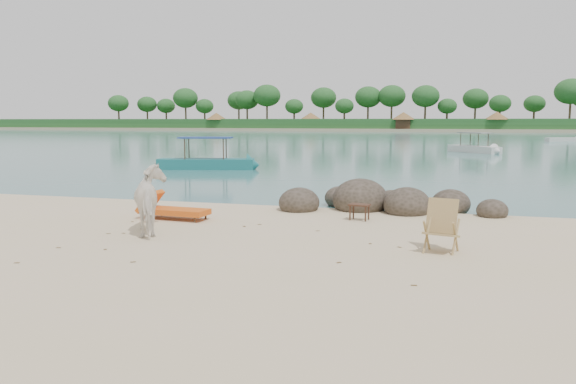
# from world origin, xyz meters

# --- Properties ---
(water) EXTENTS (400.00, 400.00, 0.00)m
(water) POSITION_xyz_m (0.00, 90.00, 0.00)
(water) COLOR #397270
(water) RESTS_ON ground
(far_shore) EXTENTS (420.00, 90.00, 1.40)m
(far_shore) POSITION_xyz_m (0.00, 170.00, 0.00)
(far_shore) COLOR tan
(far_shore) RESTS_ON ground
(far_scenery) EXTENTS (420.00, 18.00, 9.50)m
(far_scenery) POSITION_xyz_m (0.03, 136.70, 3.14)
(far_scenery) COLOR #1E4C1E
(far_scenery) RESTS_ON ground
(boulders) EXTENTS (6.43, 3.01, 1.23)m
(boulders) POSITION_xyz_m (1.81, 6.09, 0.23)
(boulders) COLOR #312A20
(boulders) RESTS_ON ground
(cow) EXTENTS (1.78, 2.03, 1.59)m
(cow) POSITION_xyz_m (-2.81, 1.19, 0.79)
(cow) COLOR white
(cow) RESTS_ON ground
(side_table) EXTENTS (0.59, 0.44, 0.43)m
(side_table) POSITION_xyz_m (1.57, 4.16, 0.21)
(side_table) COLOR #362215
(side_table) RESTS_ON ground
(lounge_chair) EXTENTS (2.15, 0.89, 0.63)m
(lounge_chair) POSITION_xyz_m (-3.11, 2.98, 0.32)
(lounge_chair) COLOR #C64117
(lounge_chair) RESTS_ON ground
(deck_chair) EXTENTS (0.83, 0.88, 1.04)m
(deck_chair) POSITION_xyz_m (3.69, 0.99, 0.52)
(deck_chair) COLOR tan
(deck_chair) RESTS_ON ground
(boat_near) EXTENTS (6.09, 2.77, 2.90)m
(boat_near) POSITION_xyz_m (-9.20, 18.43, 1.45)
(boat_near) COLOR #196265
(boat_near) RESTS_ON water
(boat_mid) EXTENTS (4.78, 5.09, 2.78)m
(boat_mid) POSITION_xyz_m (5.92, 39.75, 1.39)
(boat_mid) COLOR silver
(boat_mid) RESTS_ON water
(boat_far) EXTENTS (5.12, 3.01, 0.59)m
(boat_far) POSITION_xyz_m (18.29, 70.10, 0.29)
(boat_far) COLOR beige
(boat_far) RESTS_ON water
(dead_leaves) EXTENTS (7.80, 5.34, 0.00)m
(dead_leaves) POSITION_xyz_m (-1.56, 0.28, 0.01)
(dead_leaves) COLOR brown
(dead_leaves) RESTS_ON ground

